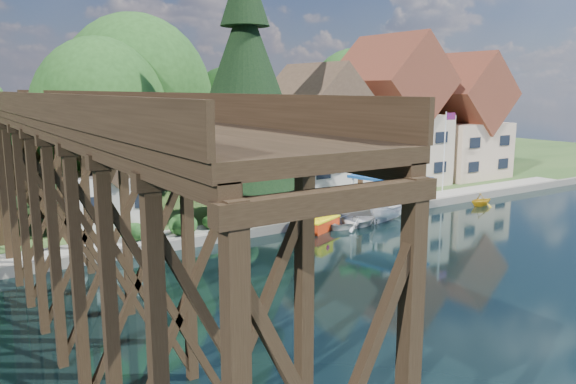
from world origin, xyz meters
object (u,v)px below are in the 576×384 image
house_left (315,139)px  boat_yellow (481,199)px  boat_white_a (353,220)px  boat_canopy (389,202)px  trestle_bridge (54,177)px  house_right (458,124)px  palm_tree (361,148)px  tugboat (319,220)px  house_center (390,121)px  conifer (246,92)px  shed (107,175)px  flagpole (446,143)px

house_left → boat_yellow: bearing=-45.7°
boat_white_a → boat_canopy: (3.21, -0.11, 0.96)m
trestle_bridge → house_right: house_right is taller
palm_tree → boat_white_a: size_ratio=1.19×
house_right → boat_yellow: bearing=-130.6°
house_right → tugboat: 26.15m
trestle_bridge → tugboat: (16.92, 1.99, -4.67)m
house_left → boat_white_a: house_left is taller
trestle_bridge → boat_yellow: 32.95m
house_center → boat_yellow: 11.87m
conifer → palm_tree: conifer is taller
house_right → boat_canopy: (-18.26, -9.44, -4.38)m
tugboat → boat_white_a: tugboat is taller
shed → palm_tree: size_ratio=1.57×
house_center → shed: size_ratio=1.77×
house_right → conifer: (-27.26, -4.67, 3.36)m
trestle_bridge → shed: (5.00, 9.33, -1.52)m
house_right → boat_white_a: size_ratio=2.96×
trestle_bridge → boat_canopy: trestle_bridge is taller
tugboat → boat_yellow: tugboat is taller
trestle_bridge → house_left: (23.00, 10.83, -0.21)m
boat_yellow → trestle_bridge: bearing=95.3°
shed → tugboat: 14.35m
house_left → palm_tree: size_ratio=2.20×
conifer → trestle_bridge: bearing=-155.9°
house_center → house_right: house_center is taller
shed → conifer: (8.74, -3.17, 5.31)m
house_center → palm_tree: (-8.41, -5.79, -1.55)m
house_left → palm_tree: 5.33m
boat_white_a → house_center: bearing=-50.8°
palm_tree → tugboat: (-6.67, -3.55, -4.19)m
boat_white_a → boat_yellow: 13.07m
trestle_bridge → house_center: house_center is taller
boat_canopy → house_right: bearing=27.3°
house_left → shed: 18.11m
tugboat → boat_canopy: 5.90m
trestle_bridge → boat_white_a: bearing=4.4°
palm_tree → boat_white_a: (-4.06, -4.04, -4.43)m
palm_tree → boat_white_a: bearing=-135.1°
palm_tree → flagpole: 8.92m
house_right → conifer: conifer is taller
trestle_bridge → house_center: bearing=19.5°
trestle_bridge → tugboat: bearing=6.7°
trestle_bridge → shed: size_ratio=5.63×
house_right → flagpole: 10.45m
palm_tree → house_center: bearing=34.5°
conifer → palm_tree: size_ratio=3.59×
flagpole → boat_yellow: (0.11, -3.86, -4.19)m
conifer → flagpole: (18.73, -1.28, -4.37)m
house_center → tugboat: size_ratio=3.94×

